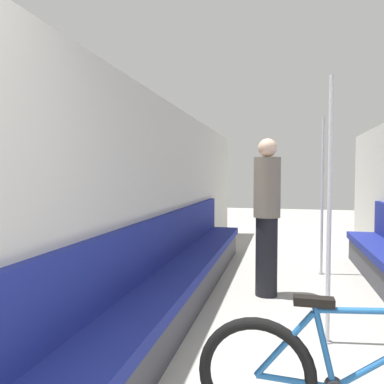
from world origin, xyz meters
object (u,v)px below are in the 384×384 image
(bench_seat_row_left, at_px, (182,276))
(grab_pole_near, at_px, (329,214))
(passenger_standing, at_px, (267,215))
(bicycle, at_px, (361,384))
(grab_pole_far, at_px, (322,198))

(bench_seat_row_left, distance_m, grab_pole_near, 1.70)
(bench_seat_row_left, relative_size, passenger_standing, 3.09)
(bicycle, relative_size, grab_pole_near, 0.77)
(grab_pole_far, bearing_deg, passenger_standing, -122.35)
(bicycle, bearing_deg, passenger_standing, 94.61)
(bench_seat_row_left, height_order, passenger_standing, passenger_standing)
(grab_pole_far, bearing_deg, grab_pole_near, -94.31)
(bicycle, xyz_separation_m, grab_pole_near, (-0.02, 1.22, 0.72))
(bicycle, height_order, grab_pole_far, grab_pole_far)
(bench_seat_row_left, bearing_deg, grab_pole_near, -23.71)
(bench_seat_row_left, distance_m, bicycle, 2.32)
(bicycle, xyz_separation_m, grab_pole_far, (0.15, 3.43, 0.72))
(grab_pole_far, relative_size, passenger_standing, 1.22)
(bicycle, bearing_deg, grab_pole_far, 78.68)
(bench_seat_row_left, height_order, grab_pole_far, grab_pole_far)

